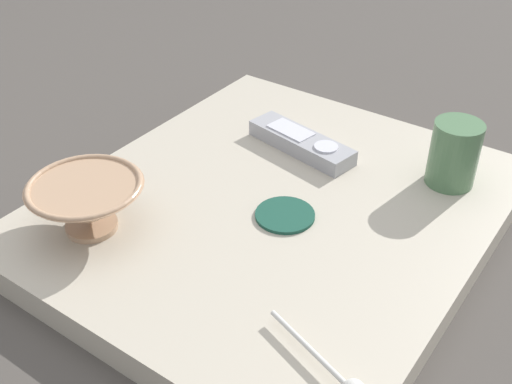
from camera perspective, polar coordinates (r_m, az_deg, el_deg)
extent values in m
plane|color=#47423D|center=(0.93, 1.65, -2.95)|extent=(6.00, 6.00, 0.00)
cube|color=#B7AD99|center=(0.92, 1.67, -1.87)|extent=(0.65, 0.57, 0.04)
cylinder|color=tan|center=(0.88, -14.60, -2.95)|extent=(0.07, 0.07, 0.01)
cone|color=tan|center=(0.86, -14.93, -1.14)|extent=(0.15, 0.15, 0.06)
torus|color=tan|center=(0.84, -15.24, 0.53)|extent=(0.15, 0.15, 0.01)
cylinder|color=#4C724C|center=(0.96, 17.45, 3.31)|extent=(0.07, 0.07, 0.10)
cylinder|color=silver|center=(0.69, 4.72, -13.78)|extent=(0.05, 0.12, 0.01)
cube|color=#9E9EA3|center=(1.02, 4.10, 4.48)|extent=(0.09, 0.19, 0.03)
cylinder|color=silver|center=(0.98, 6.35, 4.09)|extent=(0.04, 0.04, 0.00)
cube|color=silver|center=(1.02, 3.16, 5.62)|extent=(0.05, 0.08, 0.00)
cylinder|color=#194738|center=(0.87, 2.63, -2.08)|extent=(0.08, 0.08, 0.01)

